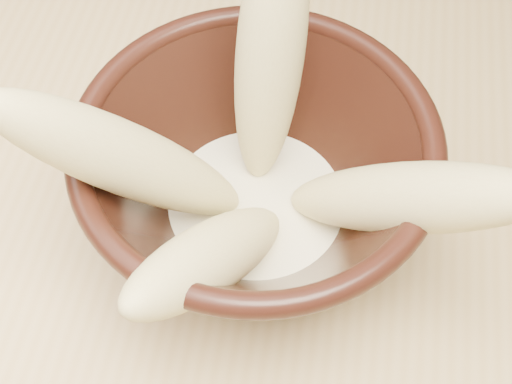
% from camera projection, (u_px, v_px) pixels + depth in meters
% --- Properties ---
extents(bowl, '(0.23, 0.23, 0.13)m').
position_uv_depth(bowl, '(256.00, 183.00, 0.47)').
color(bowl, black).
rests_on(bowl, table).
extents(milk_puddle, '(0.13, 0.13, 0.02)m').
position_uv_depth(milk_puddle, '(256.00, 208.00, 0.50)').
color(milk_puddle, beige).
rests_on(milk_puddle, bowl).
extents(banana_upright, '(0.06, 0.09, 0.20)m').
position_uv_depth(banana_upright, '(270.00, 57.00, 0.44)').
color(banana_upright, '#CEBE7A').
rests_on(banana_upright, bowl).
extents(banana_left, '(0.16, 0.11, 0.19)m').
position_uv_depth(banana_left, '(129.00, 160.00, 0.42)').
color(banana_left, '#CEBE7A').
rests_on(banana_left, bowl).
extents(banana_right, '(0.18, 0.11, 0.16)m').
position_uv_depth(banana_right, '(402.00, 198.00, 0.42)').
color(banana_right, '#CEBE7A').
rests_on(banana_right, bowl).
extents(banana_front, '(0.11, 0.16, 0.13)m').
position_uv_depth(banana_front, '(210.00, 258.00, 0.42)').
color(banana_front, '#CEBE7A').
rests_on(banana_front, bowl).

